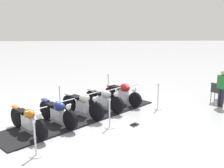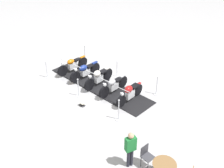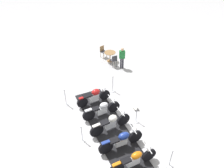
{
  "view_description": "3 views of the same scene",
  "coord_description": "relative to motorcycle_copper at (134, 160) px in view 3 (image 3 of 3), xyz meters",
  "views": [
    {
      "loc": [
        -0.78,
        9.99,
        3.67
      ],
      "look_at": [
        -1.17,
        -0.71,
        1.15
      ],
      "focal_mm": 43.43,
      "sensor_mm": 36.0,
      "label": 1
    },
    {
      "loc": [
        -12.97,
        -0.07,
        7.92
      ],
      "look_at": [
        -1.29,
        -0.67,
        0.84
      ],
      "focal_mm": 42.83,
      "sensor_mm": 36.0,
      "label": 2
    },
    {
      "loc": [
        7.06,
        2.39,
        8.5
      ],
      "look_at": [
        -2.4,
        -0.7,
        1.1
      ],
      "focal_mm": 34.74,
      "sensor_mm": 36.0,
      "label": 3
    }
  ],
  "objects": [
    {
      "name": "motorcycle_navy",
      "position": [
        -0.83,
        -0.79,
        0.0
      ],
      "size": [
        1.6,
        1.71,
        1.01
      ],
      "rotation": [
        0.0,
        0.0,
        -3.97
      ],
      "color": "black",
      "rests_on": "display_platform"
    },
    {
      "name": "cafe_chair_across_table",
      "position": [
        -7.59,
        -3.31,
        0.03
      ],
      "size": [
        0.56,
        0.56,
        0.92
      ],
      "rotation": [
        0.0,
        0.0,
        -2.46
      ],
      "color": "#2D2D33",
      "rests_on": "ground_plane"
    },
    {
      "name": "cafe_chair_near_table",
      "position": [
        -8.62,
        -4.54,
        0.03
      ],
      "size": [
        0.54,
        0.54,
        0.92
      ],
      "rotation": [
        0.0,
        0.0,
        1.06
      ],
      "color": "olive",
      "rests_on": "ground_plane"
    },
    {
      "name": "stanchion_right_mid",
      "position": [
        -2.66,
        -0.51,
        -0.2
      ],
      "size": [
        0.35,
        0.35,
        1.05
      ],
      "color": "silver",
      "rests_on": "ground_plane"
    },
    {
      "name": "info_placard",
      "position": [
        -3.57,
        -0.73,
        -0.44
      ],
      "size": [
        0.38,
        0.38,
        0.2
      ],
      "rotation": [
        0.0,
        0.0,
        0.76
      ],
      "color": "#333338",
      "rests_on": "ground_plane"
    },
    {
      "name": "stanchion_left_mid",
      "position": [
        -0.62,
        -2.68,
        -0.18
      ],
      "size": [
        0.31,
        0.31,
        1.01
      ],
      "color": "silver",
      "rests_on": "ground_plane"
    },
    {
      "name": "stanchion_right_front",
      "position": [
        -0.57,
        1.47,
        -0.2
      ],
      "size": [
        0.35,
        0.35,
        1.04
      ],
      "color": "silver",
      "rests_on": "ground_plane"
    },
    {
      "name": "display_platform",
      "position": [
        -1.64,
        -1.6,
        -0.49
      ],
      "size": [
        6.05,
        5.83,
        0.04
      ],
      "primitive_type": "cube",
      "rotation": [
        0.0,
        0.0,
        -2.39
      ],
      "color": "black",
      "rests_on": "ground_plane"
    },
    {
      "name": "stanchion_left_rear",
      "position": [
        -2.71,
        -4.66,
        -0.12
      ],
      "size": [
        0.29,
        0.29,
        1.1
      ],
      "color": "silver",
      "rests_on": "ground_plane"
    },
    {
      "name": "ground_plane",
      "position": [
        -1.64,
        -1.6,
        -0.51
      ],
      "size": [
        80.0,
        80.0,
        0.0
      ],
      "primitive_type": "plane",
      "color": "#B2B2B7"
    },
    {
      "name": "cafe_table",
      "position": [
        -8.22,
        -3.83,
        0.05
      ],
      "size": [
        0.85,
        0.85,
        0.74
      ],
      "color": "olive",
      "rests_on": "ground_plane"
    },
    {
      "name": "motorcycle_copper",
      "position": [
        0.0,
        0.0,
        0.0
      ],
      "size": [
        1.63,
        1.71,
        0.99
      ],
      "rotation": [
        0.0,
        0.0,
        -3.95
      ],
      "color": "black",
      "rests_on": "display_platform"
    },
    {
      "name": "motorcycle_chrome",
      "position": [
        -2.5,
        -2.36,
        -0.02
      ],
      "size": [
        1.6,
        1.62,
        0.99
      ],
      "rotation": [
        0.0,
        0.0,
        -3.93
      ],
      "color": "black",
      "rests_on": "display_platform"
    },
    {
      "name": "motorcycle_cream",
      "position": [
        -1.66,
        -1.58,
        0.03
      ],
      "size": [
        1.71,
        1.6,
        1.04
      ],
      "rotation": [
        0.0,
        0.0,
        -3.89
      ],
      "color": "black",
      "rests_on": "display_platform"
    },
    {
      "name": "stanchion_right_rear",
      "position": [
        -4.76,
        -2.48,
        -0.17
      ],
      "size": [
        0.35,
        0.35,
        1.12
      ],
      "color": "silver",
      "rests_on": "ground_plane"
    },
    {
      "name": "bystander_person",
      "position": [
        -7.56,
        -2.7,
        0.44
      ],
      "size": [
        0.36,
        0.45,
        1.61
      ],
      "rotation": [
        0.0,
        0.0,
        0.4
      ],
      "color": "#23232D",
      "rests_on": "ground_plane"
    },
    {
      "name": "motorcycle_maroon",
      "position": [
        -3.33,
        -3.14,
        0.02
      ],
      "size": [
        1.57,
        1.5,
        0.94
      ],
      "rotation": [
        0.0,
        0.0,
        -3.9
      ],
      "color": "black",
      "rests_on": "display_platform"
    }
  ]
}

